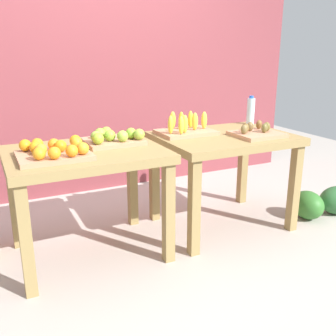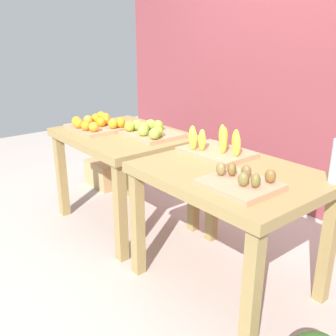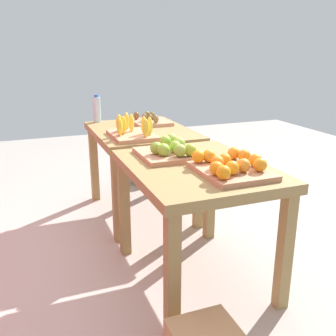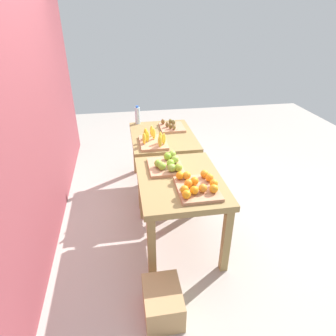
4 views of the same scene
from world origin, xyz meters
TOP-DOWN VIEW (x-y plane):
  - ground_plane at (0.00, 0.00)m, footprint 8.00×8.00m
  - display_table_left at (-0.56, 0.00)m, footprint 1.04×0.80m
  - display_table_right at (0.56, 0.00)m, footprint 1.04×0.80m
  - orange_bin at (-0.78, -0.11)m, footprint 0.44×0.38m
  - apple_bin at (-0.33, 0.09)m, footprint 0.42×0.34m
  - banana_crate at (0.29, 0.15)m, footprint 0.44×0.32m
  - kiwi_bin at (0.76, -0.15)m, footprint 0.36×0.32m
  - water_bottle at (1.03, 0.28)m, footprint 0.07×0.07m
  - watermelon_pile at (1.48, -0.25)m, footprint 0.64×0.36m

SIDE VIEW (x-z plane):
  - ground_plane at x=0.00m, z-range 0.00..0.00m
  - watermelon_pile at x=1.48m, z-range 0.00..0.25m
  - display_table_left at x=-0.56m, z-range 0.27..1.04m
  - display_table_right at x=0.56m, z-range 0.27..1.04m
  - kiwi_bin at x=0.76m, z-range 0.75..0.85m
  - apple_bin at x=-0.33m, z-range 0.76..0.87m
  - orange_bin at x=-0.78m, z-range 0.76..0.87m
  - banana_crate at x=0.29m, z-range 0.73..0.90m
  - water_bottle at x=1.03m, z-range 0.76..1.02m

